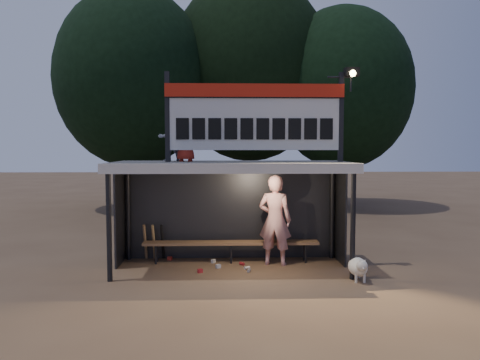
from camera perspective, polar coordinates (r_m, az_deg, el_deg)
name	(u,v)px	position (r m, az deg, el deg)	size (l,w,h in m)	color
ground	(231,268)	(10.34, -1.06, -10.73)	(80.00, 80.00, 0.00)	brown
player	(275,220)	(10.49, 4.28, -4.88)	(0.74, 0.48, 2.02)	white
child_a	(169,138)	(10.46, -8.68, 5.08)	(0.50, 0.39, 1.02)	gray
child_b	(186,138)	(10.14, -6.63, 5.14)	(0.50, 0.33, 1.03)	maroon
dugout_shelter	(231,183)	(10.27, -1.09, -0.36)	(5.10, 2.08, 2.32)	#3C3C3E
scoreboard_assembly	(257,115)	(10.04, 2.14, 7.98)	(4.10, 0.27, 1.99)	black
bench	(231,244)	(10.77, -1.10, -7.75)	(4.00, 0.35, 0.48)	brown
tree_left	(133,79)	(20.57, -12.93, 11.97)	(6.46, 6.46, 9.27)	black
tree_mid	(250,69)	(21.81, 1.21, 13.33)	(7.22, 7.22, 10.36)	black
tree_right	(342,89)	(21.28, 12.37, 10.82)	(6.08, 6.08, 8.72)	#301F15
dog	(358,267)	(9.64, 14.23, -10.22)	(0.36, 0.81, 0.49)	white
bats	(154,242)	(11.16, -10.46, -7.42)	(0.48, 0.33, 0.84)	olive
litter	(219,265)	(10.45, -2.63, -10.34)	(1.91, 1.24, 0.08)	#A61C21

